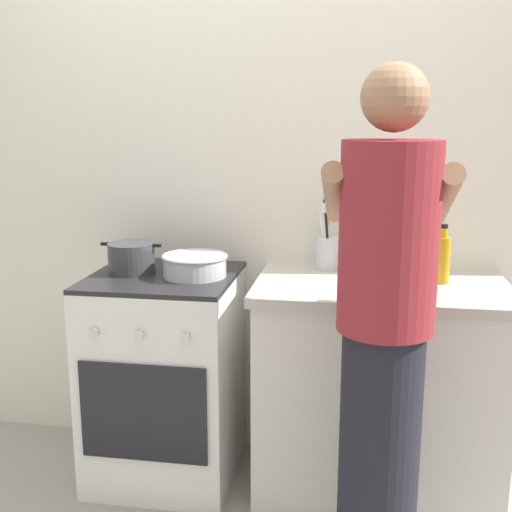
{
  "coord_description": "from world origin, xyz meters",
  "views": [
    {
      "loc": [
        0.45,
        -2.34,
        1.54
      ],
      "look_at": [
        0.05,
        0.12,
        1.0
      ],
      "focal_mm": 44.73,
      "sensor_mm": 36.0,
      "label": 1
    }
  ],
  "objects_px": {
    "utensil_crock": "(327,247)",
    "person": "(384,341)",
    "pot": "(132,258)",
    "oil_bottle": "(443,259)",
    "stove_range": "(166,375)",
    "mixing_bowl": "(195,264)",
    "spice_bottle": "(400,279)"
  },
  "relations": [
    {
      "from": "stove_range",
      "to": "person",
      "type": "xyz_separation_m",
      "value": [
        0.89,
        -0.56,
        0.41
      ]
    },
    {
      "from": "utensil_crock",
      "to": "person",
      "type": "height_order",
      "value": "person"
    },
    {
      "from": "pot",
      "to": "mixing_bowl",
      "type": "relative_size",
      "value": 0.96
    },
    {
      "from": "utensil_crock",
      "to": "spice_bottle",
      "type": "bearing_deg",
      "value": -43.01
    },
    {
      "from": "pot",
      "to": "mixing_bowl",
      "type": "height_order",
      "value": "pot"
    },
    {
      "from": "stove_range",
      "to": "utensil_crock",
      "type": "distance_m",
      "value": 0.89
    },
    {
      "from": "mixing_bowl",
      "to": "spice_bottle",
      "type": "bearing_deg",
      "value": -4.33
    },
    {
      "from": "pot",
      "to": "utensil_crock",
      "type": "xyz_separation_m",
      "value": [
        0.81,
        0.19,
        0.04
      ]
    },
    {
      "from": "person",
      "to": "stove_range",
      "type": "bearing_deg",
      "value": 147.92
    },
    {
      "from": "oil_bottle",
      "to": "person",
      "type": "xyz_separation_m",
      "value": [
        -0.24,
        -0.61,
        -0.14
      ]
    },
    {
      "from": "stove_range",
      "to": "mixing_bowl",
      "type": "distance_m",
      "value": 0.52
    },
    {
      "from": "oil_bottle",
      "to": "person",
      "type": "bearing_deg",
      "value": -111.59
    },
    {
      "from": "stove_range",
      "to": "pot",
      "type": "xyz_separation_m",
      "value": [
        -0.14,
        0.02,
        0.51
      ]
    },
    {
      "from": "mixing_bowl",
      "to": "pot",
      "type": "bearing_deg",
      "value": 175.43
    },
    {
      "from": "utensil_crock",
      "to": "person",
      "type": "distance_m",
      "value": 0.81
    },
    {
      "from": "utensil_crock",
      "to": "person",
      "type": "bearing_deg",
      "value": -73.81
    },
    {
      "from": "utensil_crock",
      "to": "mixing_bowl",
      "type": "bearing_deg",
      "value": -158.2
    },
    {
      "from": "pot",
      "to": "oil_bottle",
      "type": "height_order",
      "value": "oil_bottle"
    },
    {
      "from": "mixing_bowl",
      "to": "oil_bottle",
      "type": "distance_m",
      "value": 1.0
    },
    {
      "from": "stove_range",
      "to": "spice_bottle",
      "type": "xyz_separation_m",
      "value": [
        0.96,
        -0.07,
        0.49
      ]
    },
    {
      "from": "mixing_bowl",
      "to": "oil_bottle",
      "type": "height_order",
      "value": "oil_bottle"
    },
    {
      "from": "mixing_bowl",
      "to": "oil_bottle",
      "type": "bearing_deg",
      "value": 3.04
    },
    {
      "from": "person",
      "to": "mixing_bowl",
      "type": "bearing_deg",
      "value": 143.65
    },
    {
      "from": "pot",
      "to": "spice_bottle",
      "type": "relative_size",
      "value": 3.17
    },
    {
      "from": "spice_bottle",
      "to": "oil_bottle",
      "type": "bearing_deg",
      "value": 34.38
    },
    {
      "from": "oil_bottle",
      "to": "pot",
      "type": "bearing_deg",
      "value": -178.63
    },
    {
      "from": "utensil_crock",
      "to": "spice_bottle",
      "type": "xyz_separation_m",
      "value": [
        0.29,
        -0.27,
        -0.06
      ]
    },
    {
      "from": "mixing_bowl",
      "to": "spice_bottle",
      "type": "relative_size",
      "value": 3.31
    },
    {
      "from": "stove_range",
      "to": "mixing_bowl",
      "type": "height_order",
      "value": "mixing_bowl"
    },
    {
      "from": "stove_range",
      "to": "spice_bottle",
      "type": "relative_size",
      "value": 10.85
    },
    {
      "from": "stove_range",
      "to": "pot",
      "type": "distance_m",
      "value": 0.53
    },
    {
      "from": "pot",
      "to": "person",
      "type": "height_order",
      "value": "person"
    }
  ]
}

